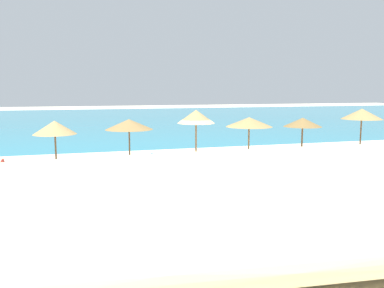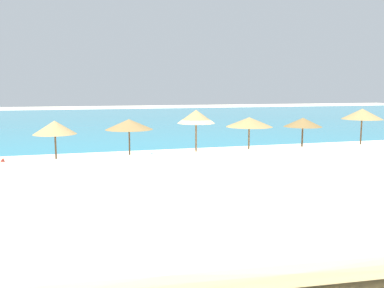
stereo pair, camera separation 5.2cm
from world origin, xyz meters
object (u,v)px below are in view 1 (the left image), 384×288
object	(u,v)px
beach_umbrella_7	(362,114)
beach_ball	(339,167)
beach_umbrella_3	(129,124)
lounge_chair_1	(150,167)
beach_umbrella_5	(249,122)
cooler_box	(164,167)
beach_umbrella_6	(303,122)
beach_umbrella_4	(196,117)
beach_umbrella_2	(55,128)

from	to	relation	value
beach_umbrella_7	beach_ball	bearing A→B (deg)	-141.77
beach_umbrella_3	lounge_chair_1	world-z (taller)	beach_umbrella_3
beach_umbrella_5	cooler_box	world-z (taller)	beach_umbrella_5
beach_umbrella_5	beach_ball	distance (m)	5.12
beach_umbrella_3	beach_umbrella_6	world-z (taller)	beach_umbrella_3
beach_umbrella_7	beach_umbrella_4	bearing A→B (deg)	178.88
lounge_chair_1	cooler_box	distance (m)	1.07
beach_umbrella_5	lounge_chair_1	world-z (taller)	beach_umbrella_5
beach_umbrella_6	beach_umbrella_7	xyz separation A→B (m)	(3.68, -0.31, 0.42)
beach_umbrella_7	cooler_box	size ratio (longest dim) A/B	6.44
beach_umbrella_2	beach_umbrella_7	distance (m)	16.88
beach_umbrella_5	lounge_chair_1	size ratio (longest dim) A/B	1.77
beach_umbrella_3	beach_umbrella_4	xyz separation A→B (m)	(3.46, 0.19, 0.30)
beach_umbrella_4	cooler_box	size ratio (longest dim) A/B	6.59
beach_umbrella_2	lounge_chair_1	bearing A→B (deg)	-10.08
beach_umbrella_6	beach_ball	bearing A→B (deg)	-83.80
beach_umbrella_2	beach_ball	world-z (taller)	beach_umbrella_2
beach_umbrella_3	beach_umbrella_6	bearing A→B (deg)	1.80
beach_umbrella_2	beach_umbrella_7	xyz separation A→B (m)	(16.88, 0.11, 0.32)
beach_umbrella_3	beach_umbrella_5	bearing A→B (deg)	2.87
beach_umbrella_6	beach_umbrella_7	world-z (taller)	beach_umbrella_7
beach_umbrella_4	beach_umbrella_7	world-z (taller)	beach_umbrella_4
beach_umbrella_6	beach_ball	size ratio (longest dim) A/B	6.31
lounge_chair_1	cooler_box	bearing A→B (deg)	-80.42
lounge_chair_1	beach_umbrella_7	bearing A→B (deg)	-113.34
beach_umbrella_3	beach_umbrella_4	size ratio (longest dim) A/B	0.87
beach_umbrella_6	cooler_box	bearing A→B (deg)	-176.10
beach_umbrella_4	beach_umbrella_6	world-z (taller)	beach_umbrella_4
beach_umbrella_2	beach_ball	bearing A→B (deg)	-10.62
beach_ball	beach_umbrella_4	bearing A→B (deg)	156.82
beach_umbrella_3	beach_umbrella_5	distance (m)	6.52
lounge_chair_1	beach_ball	distance (m)	9.43
beach_ball	beach_umbrella_2	bearing A→B (deg)	169.38
beach_umbrella_5	beach_umbrella_6	size ratio (longest dim) A/B	1.04
beach_umbrella_7	lounge_chair_1	world-z (taller)	beach_umbrella_7
beach_umbrella_4	beach_umbrella_6	bearing A→B (deg)	1.07
beach_umbrella_3	beach_umbrella_4	bearing A→B (deg)	3.12
beach_umbrella_5	cooler_box	bearing A→B (deg)	-173.25
beach_umbrella_3	beach_umbrella_6	size ratio (longest dim) A/B	1.06
lounge_chair_1	beach_umbrella_2	bearing A→B (deg)	52.64
beach_ball	beach_umbrella_7	bearing A→B (deg)	38.23
beach_umbrella_5	beach_ball	bearing A→B (deg)	-39.66
beach_umbrella_6	beach_umbrella_3	bearing A→B (deg)	-178.20
beach_umbrella_5	beach_umbrella_6	xyz separation A→B (m)	(3.27, -0.02, -0.09)
beach_umbrella_3	beach_umbrella_7	bearing A→B (deg)	-0.03
beach_umbrella_3	cooler_box	xyz separation A→B (m)	(1.68, -0.25, -2.15)
beach_umbrella_3	beach_umbrella_5	xyz separation A→B (m)	(6.51, 0.33, -0.06)
beach_umbrella_2	beach_umbrella_3	world-z (taller)	beach_umbrella_2
beach_umbrella_5	beach_umbrella_6	bearing A→B (deg)	-0.33
beach_umbrella_2	beach_umbrella_6	world-z (taller)	beach_umbrella_2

